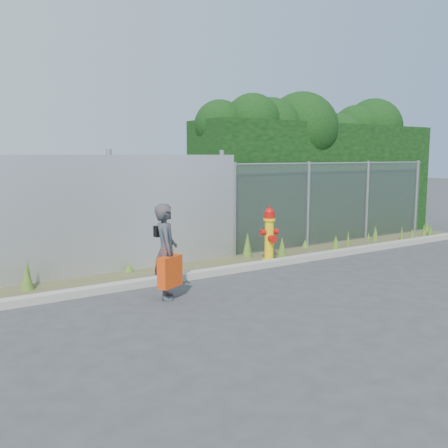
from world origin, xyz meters
TOP-DOWN VIEW (x-y plane):
  - ground at (0.00, 0.00)m, footprint 80.00×80.00m
  - curb at (0.00, 1.80)m, footprint 16.00×0.22m
  - weed_strip at (-0.09, 2.43)m, footprint 16.00×1.21m
  - corrugated_fence at (-3.25, 3.01)m, footprint 8.50×0.21m
  - chainlink_fence at (4.25, 3.00)m, footprint 6.50×0.07m
  - hedge at (4.50, 4.05)m, footprint 7.36×2.04m
  - fire_hydrant at (1.30, 2.11)m, footprint 0.39×0.35m
  - woman at (-1.66, 0.96)m, footprint 0.53×0.63m
  - red_tote_bag at (-1.69, 0.80)m, footprint 0.43×0.16m
  - black_shoulder_bag at (-1.62, 1.20)m, footprint 0.23×0.10m

SIDE VIEW (x-z plane):
  - ground at x=0.00m, z-range 0.00..0.00m
  - curb at x=0.00m, z-range 0.00..0.12m
  - weed_strip at x=-0.09m, z-range -0.15..0.39m
  - red_tote_bag at x=-1.69m, z-range 0.17..0.73m
  - fire_hydrant at x=1.30m, z-range -0.02..1.14m
  - woman at x=-1.66m, z-range 0.00..1.47m
  - black_shoulder_bag at x=-1.62m, z-range 0.93..1.10m
  - chainlink_fence at x=4.25m, z-range 0.01..2.06m
  - corrugated_fence at x=-3.25m, z-range -0.05..2.25m
  - hedge at x=4.50m, z-range 0.19..4.04m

